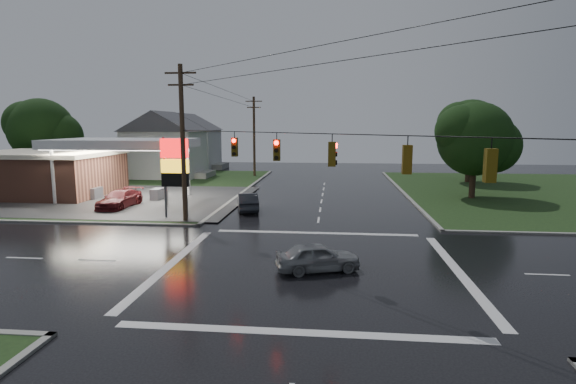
# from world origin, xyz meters

# --- Properties ---
(ground) EXTENTS (120.00, 120.00, 0.00)m
(ground) POSITION_xyz_m (0.00, 0.00, 0.00)
(ground) COLOR black
(ground) RESTS_ON ground
(grass_nw) EXTENTS (36.00, 36.00, 0.08)m
(grass_nw) POSITION_xyz_m (-26.00, 26.00, 0.04)
(grass_nw) COLOR #1D3015
(grass_nw) RESTS_ON ground
(gas_station) EXTENTS (26.20, 18.00, 5.60)m
(gas_station) POSITION_xyz_m (-25.68, 19.70, 2.55)
(gas_station) COLOR #2D2D2D
(gas_station) RESTS_ON ground
(pylon_sign) EXTENTS (2.00, 0.35, 6.00)m
(pylon_sign) POSITION_xyz_m (-10.50, 10.50, 4.01)
(pylon_sign) COLOR #59595E
(pylon_sign) RESTS_ON ground
(utility_pole_nw) EXTENTS (2.20, 0.32, 11.00)m
(utility_pole_nw) POSITION_xyz_m (-9.50, 9.50, 5.72)
(utility_pole_nw) COLOR #382619
(utility_pole_nw) RESTS_ON ground
(utility_pole_n) EXTENTS (2.20, 0.32, 10.50)m
(utility_pole_n) POSITION_xyz_m (-9.50, 38.00, 5.47)
(utility_pole_n) COLOR #382619
(utility_pole_n) RESTS_ON ground
(traffic_signals) EXTENTS (26.87, 26.87, 1.47)m
(traffic_signals) POSITION_xyz_m (0.02, -0.02, 6.48)
(traffic_signals) COLOR black
(traffic_signals) RESTS_ON ground
(house_near) EXTENTS (11.05, 8.48, 8.60)m
(house_near) POSITION_xyz_m (-20.95, 36.00, 4.41)
(house_near) COLOR silver
(house_near) RESTS_ON ground
(house_far) EXTENTS (11.05, 8.48, 8.60)m
(house_far) POSITION_xyz_m (-21.95, 48.00, 4.41)
(house_far) COLOR silver
(house_far) RESTS_ON ground
(tree_nw_behind) EXTENTS (8.93, 7.60, 10.00)m
(tree_nw_behind) POSITION_xyz_m (-33.84, 29.99, 6.18)
(tree_nw_behind) COLOR black
(tree_nw_behind) RESTS_ON ground
(tree_ne_near) EXTENTS (7.99, 6.80, 8.98)m
(tree_ne_near) POSITION_xyz_m (14.14, 21.99, 5.56)
(tree_ne_near) COLOR black
(tree_ne_near) RESTS_ON ground
(tree_ne_far) EXTENTS (8.46, 7.20, 9.80)m
(tree_ne_far) POSITION_xyz_m (17.15, 33.99, 6.18)
(tree_ne_far) COLOR black
(tree_ne_far) RESTS_ON ground
(car_north) EXTENTS (2.56, 4.64, 1.45)m
(car_north) POSITION_xyz_m (-5.82, 14.00, 0.72)
(car_north) COLOR #22252B
(car_north) RESTS_ON ground
(car_crossing) EXTENTS (4.30, 2.72, 1.36)m
(car_crossing) POSITION_xyz_m (0.35, -0.52, 0.68)
(car_crossing) COLOR gray
(car_crossing) RESTS_ON ground
(car_pump) EXTENTS (2.40, 5.27, 1.49)m
(car_pump) POSITION_xyz_m (-16.70, 14.16, 0.75)
(car_pump) COLOR #5B1517
(car_pump) RESTS_ON ground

